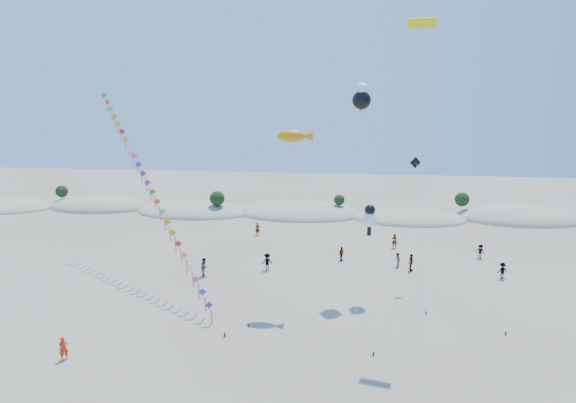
{
  "coord_description": "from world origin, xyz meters",
  "views": [
    {
      "loc": [
        5.65,
        -24.39,
        18.67
      ],
      "look_at": [
        1.63,
        14.0,
        9.39
      ],
      "focal_mm": 30.0,
      "sensor_mm": 36.0,
      "label": 1
    }
  ],
  "objects": [
    {
      "name": "parafoil_kite",
      "position": [
        11.32,
        12.11,
        22.35
      ],
      "size": [
        2.07,
        11.89,
        23.39
      ],
      "color": "#3F2D1E",
      "rests_on": "ground"
    },
    {
      "name": "flyer_foreground",
      "position": [
        -13.08,
        4.01,
        0.85
      ],
      "size": [
        0.74,
        0.7,
        1.7
      ],
      "primitive_type": "imported",
      "rotation": [
        0.0,
        0.0,
        0.67
      ],
      "color": "red",
      "rests_on": "ground"
    },
    {
      "name": "cartoon_kite_low",
      "position": [
        8.52,
        16.67,
        7.49
      ],
      "size": [
        10.38,
        7.44,
        8.64
      ],
      "color": "#3F2D1E",
      "rests_on": "ground"
    },
    {
      "name": "kite_train",
      "position": [
        -12.41,
        19.2,
        9.47
      ],
      "size": [
        18.71,
        20.49,
        18.54
      ],
      "color": "#3F2D1E",
      "rests_on": "ground"
    },
    {
      "name": "dark_kite",
      "position": [
        14.41,
        18.55,
        8.73
      ],
      "size": [
        6.54,
        10.66,
        12.26
      ],
      "color": "#3F2D1E",
      "rests_on": "ground"
    },
    {
      "name": "fish_kite",
      "position": [
        2.03,
        16.0,
        14.55
      ],
      "size": [
        8.07,
        9.82,
        15.12
      ],
      "color": "#3F2D1E",
      "rests_on": "ground"
    },
    {
      "name": "cartoon_kite_high",
      "position": [
        7.62,
        19.71,
        17.63
      ],
      "size": [
        6.78,
        6.94,
        18.99
      ],
      "color": "#3F2D1E",
      "rests_on": "ground"
    },
    {
      "name": "dune_ridge",
      "position": [
        1.06,
        45.14,
        0.11
      ],
      "size": [
        145.3,
        11.49,
        5.57
      ],
      "color": "gray",
      "rests_on": "ground"
    },
    {
      "name": "beachgoers",
      "position": [
        7.93,
        24.38,
        0.86
      ],
      "size": [
        30.75,
        14.83,
        1.89
      ],
      "color": "slate",
      "rests_on": "ground"
    }
  ]
}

